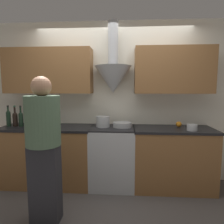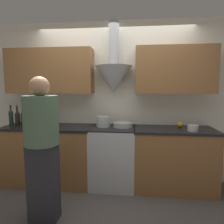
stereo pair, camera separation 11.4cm
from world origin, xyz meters
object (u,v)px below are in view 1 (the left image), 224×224
at_px(orange_fruit, 179,124).
at_px(saucepan, 192,128).
at_px(wine_bottle_0, 8,118).
at_px(wine_bottle_3, 27,118).
at_px(stock_pot, 103,122).
at_px(person_foreground_left, 44,145).
at_px(mixing_bowl, 122,125).
at_px(wine_bottle_5, 40,118).
at_px(wine_bottle_4, 34,118).
at_px(wine_bottle_6, 47,119).
at_px(wine_bottle_2, 21,118).
at_px(stove_range, 112,156).
at_px(wine_bottle_1, 15,118).

relative_size(orange_fruit, saucepan, 0.59).
height_order(wine_bottle_0, wine_bottle_3, wine_bottle_0).
relative_size(wine_bottle_0, stock_pot, 1.56).
xyz_separation_m(orange_fruit, person_foreground_left, (-1.73, -1.02, -0.07)).
distance_m(stock_pot, mixing_bowl, 0.31).
relative_size(wine_bottle_0, wine_bottle_5, 1.01).
xyz_separation_m(wine_bottle_4, stock_pot, (1.10, 0.02, -0.04)).
distance_m(wine_bottle_5, stock_pot, 0.99).
bearing_deg(wine_bottle_6, wine_bottle_2, -178.11).
relative_size(stove_range, wine_bottle_0, 2.84).
bearing_deg(wine_bottle_3, wine_bottle_0, -176.29).
distance_m(wine_bottle_0, wine_bottle_5, 0.50).
bearing_deg(saucepan, wine_bottle_4, 175.94).
distance_m(wine_bottle_1, wine_bottle_4, 0.30).
bearing_deg(wine_bottle_0, stove_range, 0.38).
distance_m(wine_bottle_2, wine_bottle_3, 0.10).
xyz_separation_m(wine_bottle_5, person_foreground_left, (0.44, -0.92, -0.16)).
bearing_deg(wine_bottle_5, wine_bottle_4, -179.95).
height_order(wine_bottle_4, person_foreground_left, person_foreground_left).
distance_m(wine_bottle_0, wine_bottle_4, 0.40).
bearing_deg(saucepan, wine_bottle_6, 175.66).
relative_size(wine_bottle_1, wine_bottle_4, 1.00).
bearing_deg(wine_bottle_4, saucepan, -4.06).
bearing_deg(wine_bottle_4, wine_bottle_6, -1.14).
bearing_deg(saucepan, orange_fruit, 113.47).
height_order(wine_bottle_4, saucepan, wine_bottle_4).
xyz_separation_m(wine_bottle_3, wine_bottle_4, (0.10, -0.00, -0.00)).
xyz_separation_m(stove_range, wine_bottle_4, (-1.25, 0.01, 0.59)).
bearing_deg(person_foreground_left, wine_bottle_4, 120.51).
bearing_deg(wine_bottle_2, orange_fruit, 2.63).
relative_size(wine_bottle_6, orange_fruit, 3.66).
bearing_deg(wine_bottle_0, wine_bottle_1, 5.70).
xyz_separation_m(wine_bottle_3, stock_pot, (1.20, 0.02, -0.04)).
relative_size(wine_bottle_3, saucepan, 2.15).
xyz_separation_m(stove_range, wine_bottle_3, (-1.35, 0.01, 0.59)).
bearing_deg(wine_bottle_4, wine_bottle_0, -177.32).
bearing_deg(wine_bottle_5, wine_bottle_2, -176.59).
height_order(stove_range, stock_pot, stock_pot).
xyz_separation_m(wine_bottle_6, orange_fruit, (2.06, 0.10, -0.08)).
bearing_deg(wine_bottle_5, wine_bottle_1, -178.77).
relative_size(wine_bottle_4, stock_pot, 1.55).
height_order(stock_pot, mixing_bowl, stock_pot).
bearing_deg(wine_bottle_2, stock_pot, 1.70).
bearing_deg(orange_fruit, saucepan, -66.53).
xyz_separation_m(wine_bottle_0, wine_bottle_5, (0.50, 0.02, -0.01)).
xyz_separation_m(wine_bottle_6, stock_pot, (0.88, 0.02, -0.04)).
relative_size(wine_bottle_4, orange_fruit, 3.82).
bearing_deg(wine_bottle_1, wine_bottle_0, -174.30).
distance_m(wine_bottle_3, wine_bottle_6, 0.32).
distance_m(wine_bottle_1, orange_fruit, 2.58).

